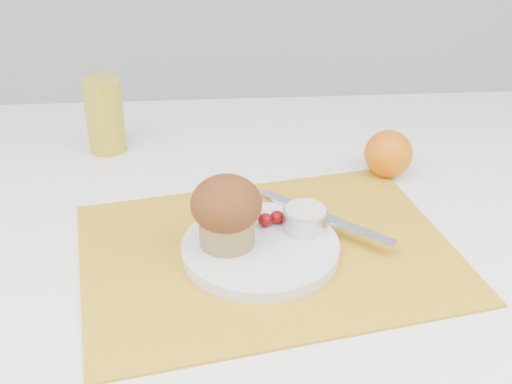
{
  "coord_description": "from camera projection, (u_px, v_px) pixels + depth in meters",
  "views": [
    {
      "loc": [
        -0.04,
        -0.78,
        1.24
      ],
      "look_at": [
        0.02,
        -0.02,
        0.8
      ],
      "focal_mm": 45.0,
      "sensor_mm": 36.0,
      "label": 1
    }
  ],
  "objects": [
    {
      "name": "raspberry_far",
      "position": [
        277.0,
        217.0,
        0.86
      ],
      "size": [
        0.02,
        0.02,
        0.02
      ],
      "primitive_type": "ellipsoid",
      "color": "#530205",
      "rests_on": "plate"
    },
    {
      "name": "muffin",
      "position": [
        226.0,
        210.0,
        0.8
      ],
      "size": [
        0.09,
        0.09,
        0.09
      ],
      "color": "#977D49",
      "rests_on": "plate"
    },
    {
      "name": "ramekin",
      "position": [
        305.0,
        219.0,
        0.85
      ],
      "size": [
        0.08,
        0.08,
        0.03
      ],
      "primitive_type": "cylinder",
      "rotation": [
        0.0,
        0.0,
        0.32
      ],
      "color": "silver",
      "rests_on": "plate"
    },
    {
      "name": "placemat",
      "position": [
        268.0,
        252.0,
        0.84
      ],
      "size": [
        0.53,
        0.43,
        0.0
      ],
      "primitive_type": "cube",
      "rotation": [
        0.0,
        0.0,
        0.18
      ],
      "color": "gold",
      "rests_on": "table"
    },
    {
      "name": "juice_glass",
      "position": [
        105.0,
        115.0,
        1.07
      ],
      "size": [
        0.07,
        0.07,
        0.13
      ],
      "primitive_type": "cylinder",
      "rotation": [
        0.0,
        0.0,
        0.14
      ],
      "color": "gold",
      "rests_on": "table"
    },
    {
      "name": "cream",
      "position": [
        305.0,
        211.0,
        0.84
      ],
      "size": [
        0.06,
        0.06,
        0.01
      ],
      "primitive_type": "cylinder",
      "rotation": [
        0.0,
        0.0,
        -0.13
      ],
      "color": "silver",
      "rests_on": "ramekin"
    },
    {
      "name": "butter_knife",
      "position": [
        324.0,
        217.0,
        0.87
      ],
      "size": [
        0.17,
        0.16,
        0.01
      ],
      "primitive_type": "cube",
      "rotation": [
        0.0,
        0.0,
        -0.74
      ],
      "color": "silver",
      "rests_on": "plate"
    },
    {
      "name": "plate",
      "position": [
        260.0,
        248.0,
        0.83
      ],
      "size": [
        0.26,
        0.26,
        0.02
      ],
      "primitive_type": "cylinder",
      "rotation": [
        0.0,
        0.0,
        0.38
      ],
      "color": "silver",
      "rests_on": "placemat"
    },
    {
      "name": "orange",
      "position": [
        388.0,
        154.0,
        1.01
      ],
      "size": [
        0.08,
        0.08,
        0.08
      ],
      "primitive_type": "sphere",
      "color": "orange",
      "rests_on": "table"
    },
    {
      "name": "raspberry_near",
      "position": [
        265.0,
        220.0,
        0.85
      ],
      "size": [
        0.02,
        0.02,
        0.02
      ],
      "primitive_type": "ellipsoid",
      "color": "#500204",
      "rests_on": "plate"
    },
    {
      "name": "table",
      "position": [
        243.0,
        378.0,
        1.15
      ],
      "size": [
        1.2,
        0.8,
        0.75
      ],
      "primitive_type": "cube",
      "color": "white",
      "rests_on": "ground"
    }
  ]
}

